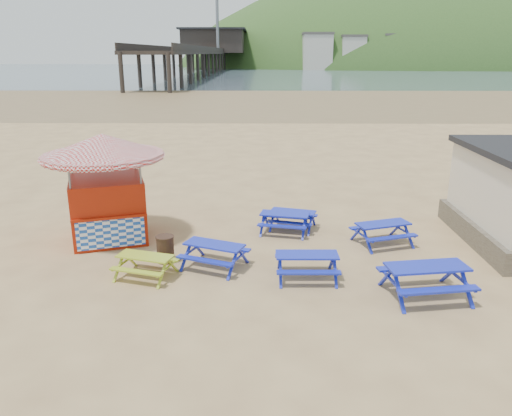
{
  "coord_description": "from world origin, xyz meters",
  "views": [
    {
      "loc": [
        0.05,
        -14.5,
        5.99
      ],
      "look_at": [
        -0.14,
        1.5,
        1.0
      ],
      "focal_mm": 35.0,
      "sensor_mm": 36.0,
      "label": 1
    }
  ],
  "objects_px": {
    "picnic_table_blue_a": "(293,220)",
    "picnic_table_yellow": "(146,266)",
    "litter_bin": "(165,249)",
    "picnic_table_blue_b": "(284,223)",
    "ice_cream_kiosk": "(105,174)"
  },
  "relations": [
    {
      "from": "picnic_table_blue_a",
      "to": "litter_bin",
      "type": "xyz_separation_m",
      "value": [
        -3.97,
        -2.98,
        0.08
      ]
    },
    {
      "from": "ice_cream_kiosk",
      "to": "litter_bin",
      "type": "xyz_separation_m",
      "value": [
        2.23,
        -1.95,
        -1.82
      ]
    },
    {
      "from": "picnic_table_blue_a",
      "to": "picnic_table_blue_b",
      "type": "distance_m",
      "value": 0.51
    },
    {
      "from": "picnic_table_blue_a",
      "to": "litter_bin",
      "type": "distance_m",
      "value": 4.97
    },
    {
      "from": "litter_bin",
      "to": "ice_cream_kiosk",
      "type": "bearing_deg",
      "value": 138.75
    },
    {
      "from": "picnic_table_blue_b",
      "to": "litter_bin",
      "type": "distance_m",
      "value": 4.48
    },
    {
      "from": "picnic_table_blue_a",
      "to": "picnic_table_blue_b",
      "type": "xyz_separation_m",
      "value": [
        -0.31,
        -0.41,
        0.02
      ]
    },
    {
      "from": "picnic_table_blue_a",
      "to": "ice_cream_kiosk",
      "type": "distance_m",
      "value": 6.57
    },
    {
      "from": "litter_bin",
      "to": "picnic_table_yellow",
      "type": "bearing_deg",
      "value": -108.35
    },
    {
      "from": "picnic_table_blue_a",
      "to": "picnic_table_yellow",
      "type": "height_order",
      "value": "picnic_table_blue_a"
    },
    {
      "from": "litter_bin",
      "to": "picnic_table_blue_b",
      "type": "bearing_deg",
      "value": 35.18
    },
    {
      "from": "picnic_table_blue_b",
      "to": "ice_cream_kiosk",
      "type": "relative_size",
      "value": 0.38
    },
    {
      "from": "picnic_table_yellow",
      "to": "ice_cream_kiosk",
      "type": "xyz_separation_m",
      "value": [
        -1.87,
        3.02,
        1.91
      ]
    },
    {
      "from": "picnic_table_yellow",
      "to": "litter_bin",
      "type": "bearing_deg",
      "value": 88.23
    },
    {
      "from": "ice_cream_kiosk",
      "to": "picnic_table_blue_b",
      "type": "bearing_deg",
      "value": -12.31
    }
  ]
}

